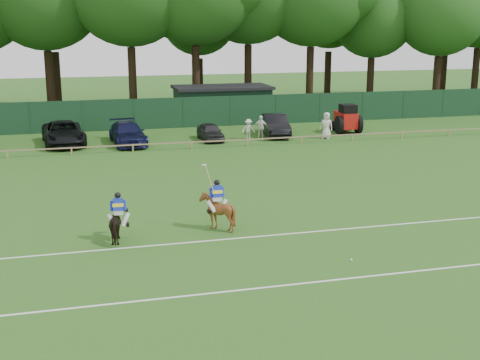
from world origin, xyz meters
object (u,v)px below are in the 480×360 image
object	(u,v)px
tractor	(346,119)
utility_shed	(222,103)
spectator_left	(248,129)
spectator_right	(326,125)
sedan_navy	(128,133)
estate_black	(275,125)
hatch_grey	(210,132)
polo_ball	(351,260)
horse_dark	(119,224)
spectator_mid	(261,128)
horse_chestnut	(217,211)
suv_black	(64,133)

from	to	relation	value
tractor	utility_shed	bearing A→B (deg)	135.34
spectator_left	tractor	xyz separation A→B (m)	(8.23, 0.91, 0.31)
spectator_right	tractor	bearing A→B (deg)	75.91
sedan_navy	estate_black	world-z (taller)	estate_black
sedan_navy	hatch_grey	world-z (taller)	sedan_navy
hatch_grey	polo_ball	size ratio (longest dim) A/B	40.97
horse_dark	spectator_mid	distance (m)	23.37
spectator_mid	utility_shed	size ratio (longest dim) A/B	0.22
spectator_mid	spectator_right	world-z (taller)	spectator_right
horse_chestnut	estate_black	size ratio (longest dim) A/B	0.32
suv_black	spectator_left	bearing A→B (deg)	-10.37
horse_chestnut	polo_ball	size ratio (longest dim) A/B	17.48
estate_black	spectator_mid	world-z (taller)	spectator_mid
sedan_navy	spectator_right	xyz separation A→B (m)	(14.53, -1.46, 0.20)
estate_black	utility_shed	bearing A→B (deg)	111.70
suv_black	spectator_mid	distance (m)	14.14
horse_dark	sedan_navy	world-z (taller)	sedan_navy
sedan_navy	tractor	distance (m)	17.06
polo_ball	tractor	size ratio (longest dim) A/B	0.03
hatch_grey	spectator_mid	xyz separation A→B (m)	(3.63, -0.76, 0.28)
horse_dark	estate_black	xyz separation A→B (m)	(13.42, 21.56, 0.10)
polo_ball	utility_shed	size ratio (longest dim) A/B	0.01
horse_dark	spectator_mid	size ratio (longest dim) A/B	0.92
horse_chestnut	tractor	bearing A→B (deg)	-126.48
utility_shed	horse_dark	bearing A→B (deg)	-110.54
horse_dark	spectator_mid	bearing A→B (deg)	-116.00
hatch_grey	spectator_mid	distance (m)	3.72
spectator_mid	polo_ball	xyz separation A→B (m)	(-3.82, -24.53, -0.86)
polo_ball	spectator_right	bearing A→B (deg)	69.87
sedan_navy	spectator_left	world-z (taller)	sedan_navy
tractor	horse_chestnut	bearing A→B (deg)	-123.23
horse_dark	spectator_left	size ratio (longest dim) A/B	1.10
horse_dark	utility_shed	bearing A→B (deg)	-106.09
spectator_right	polo_ball	xyz separation A→B (m)	(-8.72, -23.80, -0.94)
suv_black	hatch_grey	bearing A→B (deg)	-9.94
horse_chestnut	spectator_right	bearing A→B (deg)	-124.35
spectator_left	spectator_right	xyz separation A→B (m)	(5.71, -1.13, 0.22)
estate_black	spectator_mid	distance (m)	2.11
horse_dark	sedan_navy	xyz separation A→B (m)	(2.22, 20.88, 0.07)
hatch_grey	spectator_right	bearing A→B (deg)	-11.55
horse_chestnut	suv_black	xyz separation A→B (m)	(-6.29, 21.33, 0.04)
tractor	spectator_left	bearing A→B (deg)	-171.03
spectator_left	utility_shed	distance (m)	9.60
spectator_left	hatch_grey	bearing A→B (deg)	-179.48
spectator_right	horse_chestnut	bearing A→B (deg)	-86.88
sedan_navy	spectator_right	size ratio (longest dim) A/B	2.73
hatch_grey	utility_shed	distance (m)	9.75
suv_black	hatch_grey	world-z (taller)	suv_black
spectator_right	sedan_navy	bearing A→B (deg)	-148.87
horse_chestnut	spectator_left	bearing A→B (deg)	-109.68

